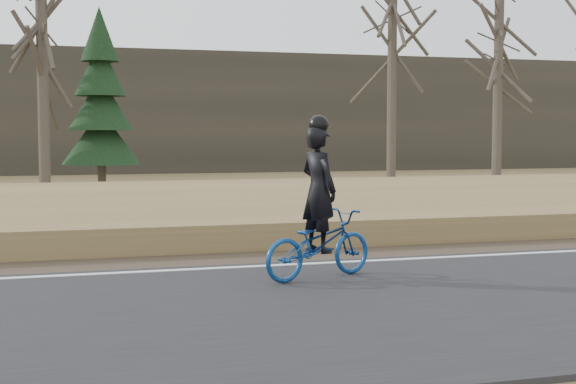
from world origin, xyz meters
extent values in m
plane|color=olive|center=(0.00, 0.00, 0.00)|extent=(120.00, 120.00, 0.00)
cube|color=black|center=(0.00, -2.50, 0.03)|extent=(120.00, 6.00, 0.06)
cube|color=silver|center=(0.00, 0.20, 0.07)|extent=(120.00, 0.12, 0.01)
cube|color=#473A2B|center=(0.00, 1.20, 0.02)|extent=(120.00, 1.60, 0.04)
cube|color=olive|center=(0.00, 4.20, 0.22)|extent=(120.00, 5.00, 0.44)
cube|color=slate|center=(0.00, 8.00, 0.23)|extent=(120.00, 3.00, 0.45)
cube|color=black|center=(0.00, 8.00, 0.52)|extent=(120.00, 2.40, 0.14)
cube|color=brown|center=(0.00, 7.28, 0.67)|extent=(120.00, 0.07, 0.15)
cube|color=brown|center=(0.00, 8.72, 0.67)|extent=(120.00, 0.07, 0.15)
cube|color=#383328|center=(0.00, 30.00, 3.00)|extent=(120.00, 4.00, 6.00)
imported|color=navy|center=(-1.88, -0.93, 0.51)|extent=(1.81, 1.16, 0.90)
imported|color=black|center=(-1.88, -0.93, 1.23)|extent=(0.58, 0.70, 1.65)
sphere|color=black|center=(-1.88, -0.93, 2.08)|extent=(0.26, 0.26, 0.26)
cylinder|color=#4F463A|center=(-5.47, 14.64, 3.31)|extent=(0.36, 0.36, 6.63)
cylinder|color=#4F463A|center=(7.48, 18.09, 4.72)|extent=(0.36, 0.36, 9.44)
cylinder|color=#4F463A|center=(10.69, 15.68, 3.97)|extent=(0.36, 0.36, 7.94)
cylinder|color=#4F463A|center=(-3.67, 16.53, 0.62)|extent=(0.28, 0.28, 1.24)
cone|color=#173216|center=(-3.67, 16.53, 1.83)|extent=(2.60, 2.60, 1.80)
cone|color=#173216|center=(-3.67, 16.53, 2.96)|extent=(2.15, 2.15, 1.80)
cone|color=#173216|center=(-3.67, 16.53, 4.10)|extent=(1.70, 1.70, 1.80)
cone|color=#173216|center=(-3.67, 16.53, 5.23)|extent=(1.25, 1.25, 1.80)
camera|label=1|loc=(-5.20, -10.85, 1.97)|focal=50.00mm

